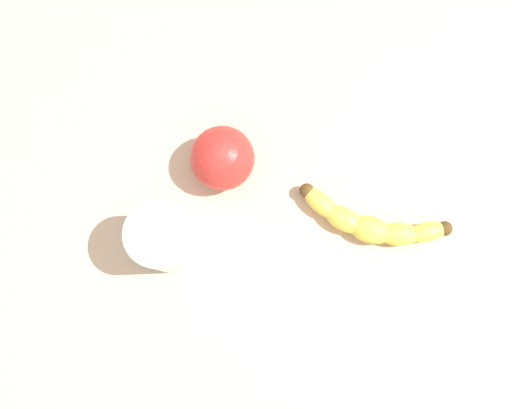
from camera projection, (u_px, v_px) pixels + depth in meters
The scene contains 4 objects.
wooden_tabletop at pixel (318, 279), 75.75cm from camera, with size 120.00×120.00×3.00cm, color #CDAC8F.
banana at pixel (372, 224), 73.65cm from camera, with size 14.15×15.88×3.47cm.
smoothie_glass at pixel (165, 239), 69.58cm from camera, with size 7.72×7.72×11.02cm.
apple_fruit at pixel (222, 158), 72.62cm from camera, with size 8.16×8.16×8.16cm, color red.
Camera 1 is at (8.21, -2.34, 77.83)cm, focal length 40.74 mm.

